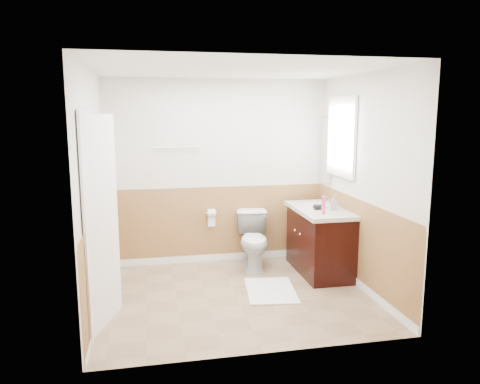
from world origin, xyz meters
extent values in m
plane|color=#8C7051|center=(0.00, 0.00, 0.00)|extent=(3.00, 3.00, 0.00)
plane|color=white|center=(0.00, 0.00, 2.50)|extent=(3.00, 3.00, 0.00)
plane|color=silver|center=(0.00, 1.30, 1.25)|extent=(3.00, 0.00, 3.00)
plane|color=silver|center=(0.00, -1.30, 1.25)|extent=(3.00, 0.00, 3.00)
plane|color=silver|center=(-1.50, 0.00, 1.25)|extent=(0.00, 3.00, 3.00)
plane|color=silver|center=(1.50, 0.00, 1.25)|extent=(0.00, 3.00, 3.00)
plane|color=#9F6C3F|center=(0.00, 1.29, 0.50)|extent=(3.00, 0.00, 3.00)
plane|color=#9F6C3F|center=(0.00, -1.29, 0.50)|extent=(3.00, 0.00, 3.00)
plane|color=#9F6C3F|center=(-1.49, 0.00, 0.50)|extent=(0.00, 2.60, 2.60)
plane|color=#9F6C3F|center=(1.49, 0.00, 0.50)|extent=(0.00, 2.60, 2.60)
imported|color=silver|center=(0.42, 0.92, 0.37)|extent=(0.50, 0.77, 0.74)
cube|color=white|center=(0.42, 0.04, 0.01)|extent=(0.65, 0.86, 0.02)
cube|color=black|center=(1.21, 0.56, 0.40)|extent=(0.55, 1.10, 0.80)
sphere|color=silver|center=(0.91, 0.46, 0.55)|extent=(0.03, 0.03, 0.03)
sphere|color=silver|center=(0.91, 0.66, 0.55)|extent=(0.03, 0.03, 0.03)
cube|color=beige|center=(1.20, 0.56, 0.83)|extent=(0.60, 1.15, 0.05)
cylinder|color=white|center=(1.21, 0.71, 0.86)|extent=(0.36, 0.36, 0.02)
cylinder|color=#B5B6BC|center=(1.39, 0.71, 0.92)|extent=(0.02, 0.02, 0.14)
cylinder|color=#DA3881|center=(1.11, 0.22, 0.96)|extent=(0.05, 0.05, 0.22)
imported|color=gray|center=(1.33, 0.42, 0.95)|extent=(0.11, 0.11, 0.19)
cylinder|color=black|center=(1.16, 0.48, 0.89)|extent=(0.14, 0.07, 0.07)
cylinder|color=black|center=(1.13, 0.50, 0.86)|extent=(0.03, 0.03, 0.07)
cube|color=silver|center=(1.48, 1.10, 1.55)|extent=(0.02, 0.35, 0.90)
cube|color=white|center=(1.47, 0.59, 1.75)|extent=(0.04, 0.80, 1.00)
cube|color=white|center=(1.49, 0.59, 1.75)|extent=(0.01, 0.70, 0.90)
cube|color=white|center=(-1.40, -0.45, 1.02)|extent=(0.29, 0.78, 2.04)
cube|color=white|center=(-1.48, -0.45, 1.03)|extent=(0.02, 0.92, 2.10)
sphere|color=silver|center=(-1.34, -0.12, 0.95)|extent=(0.06, 0.06, 0.06)
cylinder|color=silver|center=(-0.55, 1.25, 1.60)|extent=(0.62, 0.02, 0.02)
cylinder|color=silver|center=(-0.10, 1.23, 0.70)|extent=(0.14, 0.02, 0.02)
cylinder|color=white|center=(-0.10, 1.23, 0.70)|extent=(0.10, 0.11, 0.11)
cube|color=white|center=(-0.10, 1.23, 0.59)|extent=(0.10, 0.01, 0.16)
camera|label=1|loc=(-0.94, -4.87, 2.06)|focal=34.53mm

